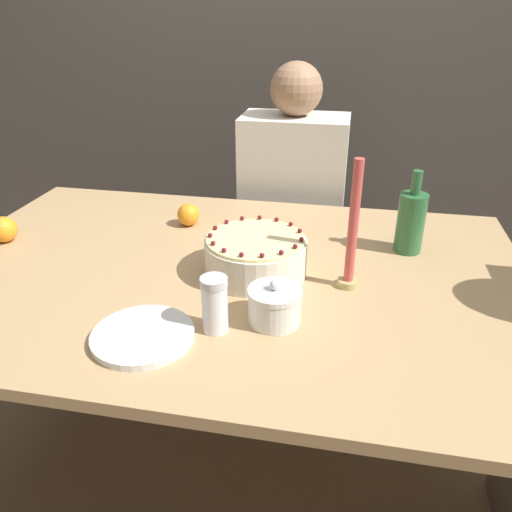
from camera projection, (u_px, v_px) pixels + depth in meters
The scene contains 12 objects.
ground_plane at pixel (230, 469), 1.68m from camera, with size 12.00×12.00×0.00m, color brown.
wall_behind at pixel (295, 28), 2.32m from camera, with size 8.00×0.05×2.60m.
dining_table at pixel (224, 301), 1.38m from camera, with size 1.61×1.06×0.77m.
cake at pixel (256, 255), 1.30m from camera, with size 0.27×0.27×0.11m.
sugar_bowl at pixel (275, 305), 1.10m from camera, with size 0.12×0.12×0.11m.
sugar_shaker at pixel (215, 304), 1.06m from camera, with size 0.06×0.06×0.13m.
plate_stack at pixel (143, 336), 1.06m from camera, with size 0.22×0.22×0.02m.
candle at pixel (352, 236), 1.20m from camera, with size 0.05×0.05×0.33m.
bottle at pixel (411, 221), 1.40m from camera, with size 0.08×0.08×0.24m.
orange_fruit_0 at pixel (188, 215), 1.59m from camera, with size 0.07×0.07×0.07m.
orange_fruit_1 at pixel (4, 229), 1.48m from camera, with size 0.08×0.08×0.08m.
person_man_blue_shirt at pixel (291, 239), 2.06m from camera, with size 0.40×0.34×1.22m.
Camera 1 is at (0.31, -1.14, 1.40)m, focal length 35.00 mm.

